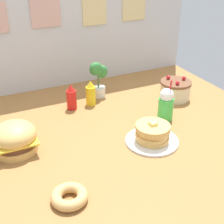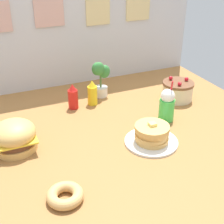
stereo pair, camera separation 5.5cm
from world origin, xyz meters
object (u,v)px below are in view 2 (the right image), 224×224
Objects in this scene: pancake_stack at (152,135)px; donut_pink_glaze at (65,195)px; mustard_bottle at (92,93)px; cream_soda_cup at (167,105)px; layer_cake at (178,91)px; burger at (14,136)px; ketchup_bottle at (73,97)px; potted_plant at (100,78)px.

pancake_stack reaches higher than donut_pink_glaze.
cream_soda_cup reaches higher than mustard_bottle.
pancake_stack is 1.13× the size of cream_soda_cup.
layer_cake is at bearing -16.19° from mustard_bottle.
burger is at bearing 160.98° from pancake_stack.
donut_pink_glaze is at bearing -117.77° from mustard_bottle.
mustard_bottle is at bearing 163.81° from layer_cake.
cream_soda_cup is (0.51, -0.40, 0.02)m from ketchup_bottle.
ketchup_bottle is (-0.75, 0.17, 0.01)m from layer_cake.
burger is 0.78× the size of pancake_stack.
burger is at bearing -149.34° from mustard_bottle.
pancake_stack is 1.70× the size of ketchup_bottle.
potted_plant reaches higher than burger.
burger is 0.87× the size of potted_plant.
burger is 1.06× the size of layer_cake.
mustard_bottle is at bearing 131.91° from cream_soda_cup.
ketchup_bottle is at bearing -178.47° from mustard_bottle.
layer_cake reaches higher than donut_pink_glaze.
burger is at bearing -146.77° from potted_plant.
ketchup_bottle is at bearing -156.36° from potted_plant.
ketchup_bottle is 0.28m from potted_plant.
pancake_stack is at bearing -87.15° from potted_plant.
burger is at bearing 176.79° from cream_soda_cup.
ketchup_bottle is (-0.29, 0.60, 0.03)m from pancake_stack.
donut_pink_glaze is at bearing -151.15° from cream_soda_cup.
potted_plant is (0.11, 0.11, 0.06)m from mustard_bottle.
donut_pink_glaze is at bearing -74.00° from burger.
potted_plant is at bearing 23.64° from ketchup_bottle.
potted_plant is at bearing 45.18° from mustard_bottle.
layer_cake is 1.25× the size of mustard_bottle.
burger is 0.78m from pancake_stack.
layer_cake is 0.83× the size of cream_soda_cup.
ketchup_bottle is at bearing 70.30° from donut_pink_glaze.
cream_soda_cup is (0.96, -0.05, 0.02)m from burger.
ketchup_bottle is at bearing 141.74° from cream_soda_cup.
ketchup_bottle is 0.91m from donut_pink_glaze.
pancake_stack is 1.36× the size of layer_cake.
mustard_bottle is (0.15, 0.00, 0.00)m from ketchup_bottle.
mustard_bottle is (-0.14, 0.61, 0.03)m from pancake_stack.
ketchup_bottle reaches higher than burger.
donut_pink_glaze is at bearing -109.70° from ketchup_bottle.
potted_plant is (-0.04, 0.71, 0.10)m from pancake_stack.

